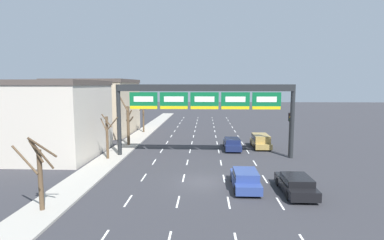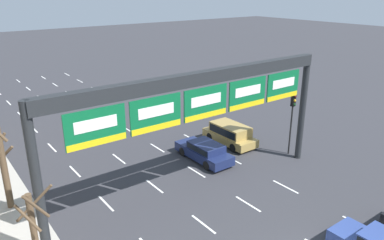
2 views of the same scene
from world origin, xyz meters
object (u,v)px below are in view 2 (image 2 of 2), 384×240
at_px(car_navy, 204,151).
at_px(tree_bare_closest, 3,163).
at_px(sign_gantry, 203,97).
at_px(tree_bare_furthest, 35,235).
at_px(suv_gold, 230,133).
at_px(traffic_light_near_gantry, 292,112).

bearing_deg(car_navy, tree_bare_closest, 173.05).
xyz_separation_m(sign_gantry, car_navy, (3.27, 3.85, -5.49)).
relative_size(car_navy, tree_bare_furthest, 1.04).
bearing_deg(tree_bare_furthest, sign_gantry, 9.60).
bearing_deg(tree_bare_furthest, car_navy, 22.89).
relative_size(suv_gold, tree_bare_closest, 0.75).
relative_size(traffic_light_near_gantry, tree_bare_furthest, 1.01).
distance_m(sign_gantry, traffic_light_near_gantry, 9.55).
bearing_deg(sign_gantry, suv_gold, 36.42).
bearing_deg(tree_bare_closest, suv_gold, -1.36).
xyz_separation_m(suv_gold, traffic_light_near_gantry, (2.25, -4.12, 2.42)).
distance_m(traffic_light_near_gantry, tree_bare_furthest, 19.01).
height_order(sign_gantry, traffic_light_near_gantry, sign_gantry).
bearing_deg(tree_bare_closest, tree_bare_furthest, -92.15).
relative_size(car_navy, tree_bare_closest, 0.77).
xyz_separation_m(tree_bare_closest, tree_bare_furthest, (-0.26, -7.06, -0.29)).
bearing_deg(suv_gold, tree_bare_furthest, -158.07).
height_order(suv_gold, traffic_light_near_gantry, traffic_light_near_gantry).
bearing_deg(car_navy, traffic_light_near_gantry, -27.00).
xyz_separation_m(car_navy, traffic_light_near_gantry, (5.79, -2.95, 2.59)).
height_order(car_navy, tree_bare_furthest, tree_bare_furthest).
bearing_deg(traffic_light_near_gantry, suv_gold, 118.68).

